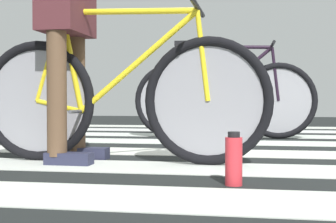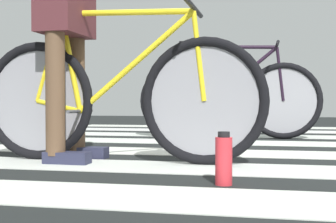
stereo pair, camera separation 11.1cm
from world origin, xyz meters
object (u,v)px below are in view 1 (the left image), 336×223
Objects in this scene: bicycle_1_of_2 at (119,96)px; cyclist_1_of_2 at (68,49)px; bicycle_2_of_2 at (223,98)px; water_bottle at (234,160)px.

cyclist_1_of_2 is (-0.31, 0.01, 0.28)m from bicycle_1_of_2.
water_bottle is (0.15, -2.43, -0.28)m from bicycle_2_of_2.
cyclist_1_of_2 is 1.27m from water_bottle.
cyclist_1_of_2 is 4.50× the size of water_bottle.
bicycle_2_of_2 is at bearing 93.45° from water_bottle.
bicycle_1_of_2 is at bearing -0.00° from cyclist_1_of_2.
bicycle_2_of_2 is 7.61× the size of water_bottle.
water_bottle is at bearing -86.60° from bicycle_2_of_2.
water_bottle is at bearing -29.74° from cyclist_1_of_2.
bicycle_2_of_2 is at bearing 75.89° from bicycle_1_of_2.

